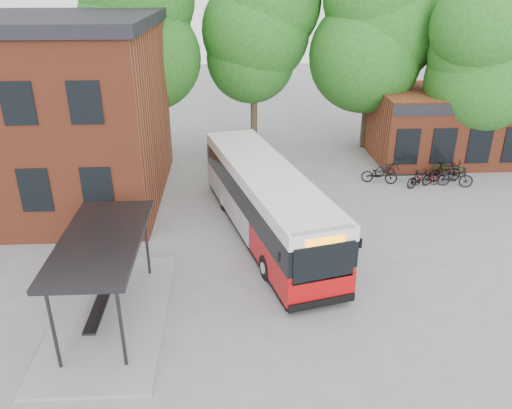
{
  "coord_description": "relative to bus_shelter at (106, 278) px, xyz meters",
  "views": [
    {
      "loc": [
        -0.57,
        -14.33,
        9.96
      ],
      "look_at": [
        0.37,
        3.05,
        2.0
      ],
      "focal_mm": 35.0,
      "sensor_mm": 36.0,
      "label": 1
    }
  ],
  "objects": [
    {
      "name": "bicycle_7",
      "position": [
        15.52,
        10.11,
        -0.9
      ],
      "size": [
        1.9,
        1.02,
        1.1
      ],
      "primitive_type": "imported",
      "rotation": [
        0.0,
        0.0,
        1.28
      ],
      "color": "black",
      "rests_on": "ground"
    },
    {
      "name": "bus_shelter",
      "position": [
        0.0,
        0.0,
        0.0
      ],
      "size": [
        3.6,
        7.0,
        2.9
      ],
      "primitive_type": null,
      "color": "#27272A",
      "rests_on": "ground"
    },
    {
      "name": "city_bus",
      "position": [
        5.35,
        5.41,
        0.02
      ],
      "size": [
        5.26,
        11.79,
        2.93
      ],
      "primitive_type": null,
      "rotation": [
        0.0,
        0.0,
        0.25
      ],
      "color": "#B00A0C",
      "rests_on": "ground"
    },
    {
      "name": "bicycle_2",
      "position": [
        12.59,
        11.86,
        -0.96
      ],
      "size": [
        1.95,
        1.27,
        0.97
      ],
      "primitive_type": "imported",
      "rotation": [
        0.0,
        0.0,
        1.94
      ],
      "color": "black",
      "rests_on": "ground"
    },
    {
      "name": "bicycle_4",
      "position": [
        14.09,
        10.4,
        -1.05
      ],
      "size": [
        1.52,
        0.55,
        0.79
      ],
      "primitive_type": "imported",
      "rotation": [
        0.0,
        0.0,
        1.59
      ],
      "color": "#3E0C0B",
      "rests_on": "ground"
    },
    {
      "name": "bike_rail",
      "position": [
        13.78,
        11.0,
        -1.26
      ],
      "size": [
        5.2,
        0.1,
        0.38
      ],
      "primitive_type": null,
      "color": "#27272A",
      "rests_on": "ground"
    },
    {
      "name": "tree_0",
      "position": [
        -1.5,
        17.0,
        4.05
      ],
      "size": [
        7.92,
        7.92,
        11.0
      ],
      "primitive_type": null,
      "color": "#1C5817",
      "rests_on": "ground"
    },
    {
      "name": "bicycle_5",
      "position": [
        15.27,
        10.83,
        -0.89
      ],
      "size": [
        1.9,
        0.72,
        1.11
      ],
      "primitive_type": "imported",
      "rotation": [
        0.0,
        0.0,
        1.68
      ],
      "color": "black",
      "rests_on": "ground"
    },
    {
      "name": "tree_1",
      "position": [
        5.5,
        18.0,
        3.75
      ],
      "size": [
        7.92,
        7.92,
        10.4
      ],
      "primitive_type": null,
      "color": "#1C5817",
      "rests_on": "ground"
    },
    {
      "name": "tree_2",
      "position": [
        12.5,
        17.0,
        4.05
      ],
      "size": [
        7.92,
        7.92,
        11.0
      ],
      "primitive_type": null,
      "color": "#1C5817",
      "rests_on": "ground"
    },
    {
      "name": "tree_3",
      "position": [
        17.5,
        13.0,
        3.19
      ],
      "size": [
        7.04,
        7.04,
        9.28
      ],
      "primitive_type": null,
      "color": "#1C5817",
      "rests_on": "ground"
    },
    {
      "name": "shop_row",
      "position": [
        19.5,
        15.0,
        0.55
      ],
      "size": [
        14.0,
        6.2,
        4.0
      ],
      "primitive_type": null,
      "color": "brown",
      "rests_on": "ground"
    },
    {
      "name": "bicycle_3",
      "position": [
        13.68,
        10.13,
        -0.97
      ],
      "size": [
        1.67,
        1.0,
        0.97
      ],
      "primitive_type": "imported",
      "rotation": [
        0.0,
        0.0,
        1.94
      ],
      "color": "black",
      "rests_on": "ground"
    },
    {
      "name": "ground",
      "position": [
        4.5,
        1.0,
        -1.45
      ],
      "size": [
        100.0,
        100.0,
        0.0
      ],
      "primitive_type": "plane",
      "color": "slate"
    },
    {
      "name": "bicycle_6",
      "position": [
        15.83,
        11.56,
        -0.98
      ],
      "size": [
        1.91,
        1.08,
        0.95
      ],
      "primitive_type": "imported",
      "rotation": [
        0.0,
        0.0,
        1.31
      ],
      "color": "black",
      "rests_on": "ground"
    },
    {
      "name": "bicycle_0",
      "position": [
        11.76,
        10.83,
        -0.96
      ],
      "size": [
        1.96,
        1.13,
        0.98
      ],
      "primitive_type": "imported",
      "rotation": [
        0.0,
        0.0,
        1.29
      ],
      "color": "black",
      "rests_on": "ground"
    }
  ]
}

